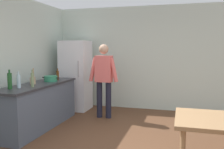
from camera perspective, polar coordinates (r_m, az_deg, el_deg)
wall_back at (r=6.50m, az=9.25°, el=3.78°), size 6.40×0.12×2.70m
kitchen_counter at (r=5.19m, az=-16.75°, el=-6.98°), size 0.64×2.20×0.90m
refrigerator at (r=6.46m, az=-8.45°, el=-0.22°), size 0.70×0.67×1.80m
person at (r=5.60m, az=-1.93°, el=-0.32°), size 0.70×0.22×1.70m
cooking_pot at (r=5.40m, az=-14.11°, el=-0.94°), size 0.40×0.28×0.12m
utensil_jar at (r=5.07m, az=-18.02°, el=-1.28°), size 0.11×0.11×0.32m
bottle_vinegar_tall at (r=4.68m, az=-18.10°, el=-1.17°), size 0.06×0.06×0.32m
bottle_wine_green at (r=4.59m, az=-22.79°, el=-1.36°), size 0.08×0.08×0.34m
bottle_beer_brown at (r=5.64m, az=-12.59°, el=-0.14°), size 0.06×0.06×0.26m
bottle_water_clear at (r=4.64m, az=-20.97°, el=-1.46°), size 0.07×0.07×0.30m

